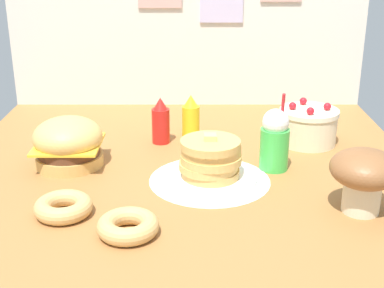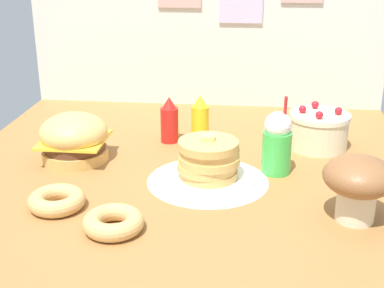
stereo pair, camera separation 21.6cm
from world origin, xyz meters
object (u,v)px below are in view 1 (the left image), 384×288
object	(u,v)px
mustard_bottle	(191,119)
mushroom_stool	(365,174)
burger	(69,143)
ketchup_bottle	(161,122)
donut_pink_glaze	(64,206)
layer_cake	(309,126)
cream_soda_cup	(275,140)
donut_chocolate	(128,225)
pancake_stack	(211,162)

from	to	relation	value
mustard_bottle	mushroom_stool	xyz separation A→B (m)	(0.59, -0.72, 0.04)
burger	ketchup_bottle	size ratio (longest dim) A/B	1.33
mustard_bottle	donut_pink_glaze	world-z (taller)	mustard_bottle
layer_cake	donut_pink_glaze	xyz separation A→B (m)	(-0.98, -0.70, -0.05)
layer_cake	ketchup_bottle	xyz separation A→B (m)	(-0.68, 0.01, 0.02)
mustard_bottle	burger	bearing A→B (deg)	-148.64
ketchup_bottle	mustard_bottle	xyz separation A→B (m)	(0.14, 0.04, 0.00)
cream_soda_cup	donut_pink_glaze	distance (m)	0.88
mustard_bottle	cream_soda_cup	bearing A→B (deg)	-45.60
donut_chocolate	mushroom_stool	xyz separation A→B (m)	(0.80, 0.16, 0.11)
ketchup_bottle	donut_pink_glaze	bearing A→B (deg)	-112.95
mustard_bottle	donut_pink_glaze	xyz separation A→B (m)	(-0.44, -0.75, -0.07)
mustard_bottle	donut_chocolate	distance (m)	0.91
pancake_stack	donut_pink_glaze	distance (m)	0.59
burger	donut_pink_glaze	xyz separation A→B (m)	(0.07, -0.44, -0.07)
donut_pink_glaze	ketchup_bottle	bearing A→B (deg)	67.05
cream_soda_cup	pancake_stack	bearing A→B (deg)	-155.73
cream_soda_cup	mustard_bottle	bearing A→B (deg)	134.40
layer_cake	ketchup_bottle	world-z (taller)	ketchup_bottle
layer_cake	mustard_bottle	distance (m)	0.54
layer_cake	ketchup_bottle	bearing A→B (deg)	179.46
cream_soda_cup	donut_chocolate	bearing A→B (deg)	-135.58
pancake_stack	mushroom_stool	xyz separation A→B (m)	(0.52, -0.25, 0.06)
mustard_bottle	cream_soda_cup	size ratio (longest dim) A/B	0.67
mushroom_stool	pancake_stack	bearing A→B (deg)	153.99
layer_cake	mustard_bottle	xyz separation A→B (m)	(-0.54, 0.05, 0.02)
burger	ketchup_bottle	world-z (taller)	ketchup_bottle
burger	donut_pink_glaze	distance (m)	0.45
pancake_stack	mushroom_stool	world-z (taller)	mushroom_stool
mushroom_stool	ketchup_bottle	bearing A→B (deg)	137.25
layer_cake	cream_soda_cup	size ratio (longest dim) A/B	0.83
layer_cake	mushroom_stool	distance (m)	0.68
burger	pancake_stack	bearing A→B (deg)	-15.27
donut_pink_glaze	cream_soda_cup	bearing A→B (deg)	27.17
pancake_stack	cream_soda_cup	xyz separation A→B (m)	(0.27, 0.12, 0.05)
pancake_stack	donut_chocolate	size ratio (longest dim) A/B	1.83
layer_cake	donut_pink_glaze	distance (m)	1.20
burger	ketchup_bottle	xyz separation A→B (m)	(0.37, 0.27, 0.00)
burger	cream_soda_cup	xyz separation A→B (m)	(0.85, -0.04, 0.03)
mushroom_stool	mustard_bottle	bearing A→B (deg)	129.44
ketchup_bottle	layer_cake	bearing A→B (deg)	-0.54
layer_cake	ketchup_bottle	distance (m)	0.68
burger	mushroom_stool	distance (m)	1.18
mustard_bottle	donut_chocolate	size ratio (longest dim) A/B	1.08
donut_pink_glaze	burger	bearing A→B (deg)	99.23
pancake_stack	ketchup_bottle	bearing A→B (deg)	116.84
layer_cake	mushroom_stool	xyz separation A→B (m)	(0.05, -0.67, 0.06)
layer_cake	donut_chocolate	size ratio (longest dim) A/B	1.34
pancake_stack	donut_pink_glaze	world-z (taller)	pancake_stack
cream_soda_cup	mushroom_stool	bearing A→B (deg)	-55.96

